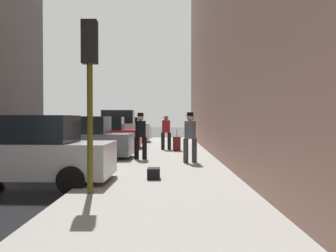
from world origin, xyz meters
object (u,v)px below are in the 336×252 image
Objects in this scene: parked_red_hatchback at (102,135)px; duffel_bag at (154,173)px; pedestrian_with_beanie at (190,135)px; rolling_suitcase at (177,144)px; parked_blue_sedan at (125,129)px; pedestrian_in_red_jacket at (166,130)px; parked_gray_coupe at (80,140)px; parked_white_van at (116,128)px; parked_silver_sedan at (30,153)px; pedestrian_with_fedora at (141,133)px; traffic_light at (90,68)px; fire_hydrant at (131,145)px.

duffel_bag is at bearing -72.83° from parked_red_hatchback.
rolling_suitcase is (-0.35, 4.83, -0.65)m from pedestrian_with_beanie.
pedestrian_with_beanie is (4.26, -16.83, 0.29)m from parked_blue_sedan.
pedestrian_in_red_jacket is 9.08m from duffel_bag.
parked_gray_coupe is 10.22m from parked_white_van.
parked_blue_sedan is 2.37× the size of pedestrian_with_beanie.
parked_white_van is (-0.00, 15.64, 0.18)m from parked_silver_sedan.
pedestrian_with_fedora reaches higher than parked_silver_sedan.
pedestrian_in_red_jacket is 5.57m from pedestrian_with_beanie.
parked_blue_sedan is at bearing 90.00° from parked_silver_sedan.
parked_white_van is (-0.00, 5.30, 0.18)m from parked_red_hatchback.
pedestrian_with_beanie is (2.41, 5.38, -1.62)m from traffic_light.
pedestrian_with_fedora is (2.43, -0.50, 0.29)m from parked_gray_coupe.
parked_silver_sedan is 6.04× the size of fire_hydrant.
parked_gray_coupe is at bearing -90.00° from parked_blue_sedan.
parked_blue_sedan is 11.83m from pedestrian_in_red_jacket.
fire_hydrant is 4.39m from pedestrian_with_beanie.
parked_white_van reaches higher than duffel_bag.
duffel_bag is (-1.15, -3.54, -0.85)m from pedestrian_with_beanie.
parked_gray_coupe reaches higher than rolling_suitcase.
parked_silver_sedan reaches higher than duffel_bag.
pedestrian_in_red_jacket is 1.64× the size of rolling_suitcase.
duffel_bag is (0.68, -4.65, -0.85)m from pedestrian_with_fedora.
fire_hydrant is 0.40× the size of pedestrian_with_fedora.
parked_red_hatchback is 4.28m from rolling_suitcase.
fire_hydrant is 7.24m from duffel_bag.
traffic_light reaches higher than pedestrian_with_beanie.
traffic_light is (1.85, -22.21, 1.91)m from parked_blue_sedan.
traffic_light is at bearing -85.23° from parked_blue_sedan.
parked_silver_sedan is 2.39× the size of pedestrian_with_fedora.
pedestrian_with_beanie and pedestrian_with_fedora have the same top height.
fire_hydrant is at bearing -77.66° from parked_white_van.
parked_white_van reaches higher than parked_silver_sedan.
parked_silver_sedan and parked_gray_coupe have the same top height.
traffic_light is 2.03× the size of pedestrian_with_beanie.
fire_hydrant is (1.80, -2.95, -0.35)m from parked_red_hatchback.
parked_silver_sedan is at bearing -116.25° from pedestrian_with_fedora.
pedestrian_in_red_jacket reaches higher than rolling_suitcase.
parked_silver_sedan is 15.64m from parked_white_van.
rolling_suitcase is (1.48, 3.72, -0.65)m from pedestrian_with_fedora.
pedestrian_in_red_jacket reaches higher than parked_blue_sedan.
parked_red_hatchback is (0.00, 10.34, 0.00)m from parked_silver_sedan.
pedestrian_with_fedora reaches higher than fire_hydrant.
parked_gray_coupe is at bearing 121.12° from duffel_bag.
fire_hydrant is 2.45m from rolling_suitcase.
pedestrian_in_red_jacket is 3.89× the size of duffel_bag.
traffic_light is at bearing -89.68° from fire_hydrant.
pedestrian_with_beanie reaches higher than duffel_bag.
parked_red_hatchback is 2.39× the size of pedestrian_with_fedora.
parked_blue_sedan is 5.97× the size of fire_hydrant.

